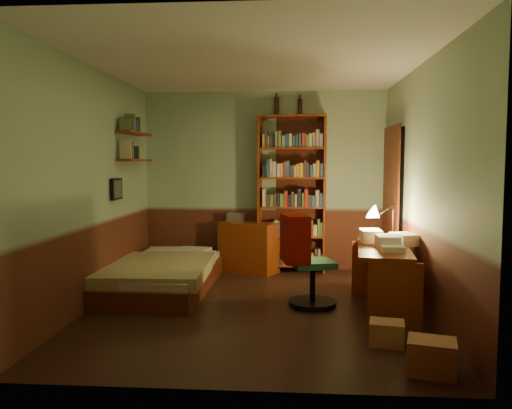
# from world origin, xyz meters

# --- Properties ---
(floor) EXTENTS (3.50, 4.00, 0.02)m
(floor) POSITION_xyz_m (0.00, 0.00, -0.01)
(floor) COLOR black
(floor) RESTS_ON ground
(ceiling) EXTENTS (3.50, 4.00, 0.02)m
(ceiling) POSITION_xyz_m (0.00, 0.00, 2.61)
(ceiling) COLOR silver
(ceiling) RESTS_ON wall_back
(wall_back) EXTENTS (3.50, 0.02, 2.60)m
(wall_back) POSITION_xyz_m (0.00, 2.01, 1.30)
(wall_back) COLOR #8DAB88
(wall_back) RESTS_ON ground
(wall_left) EXTENTS (0.02, 4.00, 2.60)m
(wall_left) POSITION_xyz_m (-1.76, 0.00, 1.30)
(wall_left) COLOR #8DAB88
(wall_left) RESTS_ON ground
(wall_right) EXTENTS (0.02, 4.00, 2.60)m
(wall_right) POSITION_xyz_m (1.76, 0.00, 1.30)
(wall_right) COLOR #8DAB88
(wall_right) RESTS_ON ground
(wall_front) EXTENTS (3.50, 0.02, 2.60)m
(wall_front) POSITION_xyz_m (0.00, -2.01, 1.30)
(wall_front) COLOR #8DAB88
(wall_front) RESTS_ON ground
(doorway) EXTENTS (0.06, 0.90, 2.00)m
(doorway) POSITION_xyz_m (1.72, 1.30, 1.00)
(doorway) COLOR black
(doorway) RESTS_ON ground
(door_trim) EXTENTS (0.02, 0.98, 2.08)m
(door_trim) POSITION_xyz_m (1.69, 1.30, 1.00)
(door_trim) COLOR #481C0F
(door_trim) RESTS_ON ground
(bed) EXTENTS (1.18, 2.14, 0.63)m
(bed) POSITION_xyz_m (-1.19, 0.70, 0.31)
(bed) COLOR olive
(bed) RESTS_ON ground
(dresser) EXTENTS (0.90, 0.71, 0.72)m
(dresser) POSITION_xyz_m (-0.21, 1.76, 0.36)
(dresser) COLOR maroon
(dresser) RESTS_ON ground
(mini_stereo) EXTENTS (0.27, 0.24, 0.13)m
(mini_stereo) POSITION_xyz_m (-0.41, 1.89, 0.78)
(mini_stereo) COLOR #B2B2B7
(mini_stereo) RESTS_ON dresser
(bookshelf) EXTENTS (0.98, 0.38, 2.24)m
(bookshelf) POSITION_xyz_m (0.40, 1.85, 1.12)
(bookshelf) COLOR maroon
(bookshelf) RESTS_ON ground
(bottle_left) EXTENTS (0.09, 0.09, 0.27)m
(bottle_left) POSITION_xyz_m (0.17, 1.96, 2.37)
(bottle_left) COLOR black
(bottle_left) RESTS_ON bookshelf
(bottle_right) EXTENTS (0.07, 0.07, 0.24)m
(bottle_right) POSITION_xyz_m (0.51, 1.96, 2.36)
(bottle_right) COLOR black
(bottle_right) RESTS_ON bookshelf
(desk) EXTENTS (0.68, 1.33, 0.68)m
(desk) POSITION_xyz_m (1.36, -0.03, 0.34)
(desk) COLOR maroon
(desk) RESTS_ON ground
(paper_stack) EXTENTS (0.31, 0.36, 0.12)m
(paper_stack) POSITION_xyz_m (1.62, 0.16, 0.74)
(paper_stack) COLOR silver
(paper_stack) RESTS_ON desk
(desk_lamp) EXTENTS (0.20, 0.20, 0.57)m
(desk_lamp) POSITION_xyz_m (1.57, 0.52, 0.97)
(desk_lamp) COLOR black
(desk_lamp) RESTS_ON desk
(office_chair) EXTENTS (0.64, 0.60, 1.09)m
(office_chair) POSITION_xyz_m (0.63, 0.11, 0.54)
(office_chair) COLOR #2E6145
(office_chair) RESTS_ON ground
(red_jacket) EXTENTS (0.30, 0.46, 0.51)m
(red_jacket) POSITION_xyz_m (0.71, -0.13, 1.34)
(red_jacket) COLOR #940E00
(red_jacket) RESTS_ON office_chair
(wall_shelf_lower) EXTENTS (0.20, 0.90, 0.03)m
(wall_shelf_lower) POSITION_xyz_m (-1.64, 1.10, 1.60)
(wall_shelf_lower) COLOR maroon
(wall_shelf_lower) RESTS_ON wall_left
(wall_shelf_upper) EXTENTS (0.20, 0.90, 0.03)m
(wall_shelf_upper) POSITION_xyz_m (-1.64, 1.10, 1.95)
(wall_shelf_upper) COLOR maroon
(wall_shelf_upper) RESTS_ON wall_left
(framed_picture) EXTENTS (0.04, 0.32, 0.26)m
(framed_picture) POSITION_xyz_m (-1.72, 0.60, 1.25)
(framed_picture) COLOR black
(framed_picture) RESTS_ON wall_left
(cardboard_box_a) EXTENTS (0.41, 0.36, 0.26)m
(cardboard_box_a) POSITION_xyz_m (1.44, -1.62, 0.13)
(cardboard_box_a) COLOR #A7794C
(cardboard_box_a) RESTS_ON ground
(cardboard_box_b) EXTENTS (0.33, 0.29, 0.20)m
(cardboard_box_b) POSITION_xyz_m (1.22, -1.04, 0.10)
(cardboard_box_b) COLOR #A7794C
(cardboard_box_b) RESTS_ON ground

